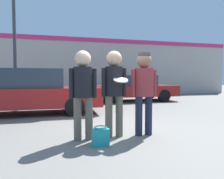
{
  "coord_description": "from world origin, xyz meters",
  "views": [
    {
      "loc": [
        -1.28,
        -4.2,
        1.19
      ],
      "look_at": [
        -0.24,
        -0.12,
        0.96
      ],
      "focal_mm": 32.0,
      "sensor_mm": 36.0,
      "label": 1
    }
  ],
  "objects_px": {
    "person_middle_with_frisbee": "(114,86)",
    "parked_car_near": "(28,92)",
    "person_right": "(144,85)",
    "shrub": "(131,87)",
    "handbag": "(101,137)",
    "parked_car_far": "(132,88)",
    "street_lamp": "(20,21)",
    "person_left": "(83,87)"
  },
  "relations": [
    {
      "from": "person_middle_with_frisbee",
      "to": "parked_car_near",
      "type": "relative_size",
      "value": 0.37
    },
    {
      "from": "person_right",
      "to": "person_middle_with_frisbee",
      "type": "bearing_deg",
      "value": 175.99
    },
    {
      "from": "parked_car_near",
      "to": "shrub",
      "type": "bearing_deg",
      "value": 46.79
    },
    {
      "from": "parked_car_near",
      "to": "shrub",
      "type": "height_order",
      "value": "parked_car_near"
    },
    {
      "from": "shrub",
      "to": "person_middle_with_frisbee",
      "type": "bearing_deg",
      "value": -111.55
    },
    {
      "from": "person_right",
      "to": "parked_car_near",
      "type": "height_order",
      "value": "person_right"
    },
    {
      "from": "person_right",
      "to": "shrub",
      "type": "distance_m",
      "value": 10.13
    },
    {
      "from": "shrub",
      "to": "handbag",
      "type": "xyz_separation_m",
      "value": [
        -4.16,
        -10.07,
        -0.41
      ]
    },
    {
      "from": "person_right",
      "to": "handbag",
      "type": "height_order",
      "value": "person_right"
    },
    {
      "from": "person_right",
      "to": "parked_car_near",
      "type": "relative_size",
      "value": 0.36
    },
    {
      "from": "person_right",
      "to": "parked_car_far",
      "type": "distance_m",
      "value": 6.56
    },
    {
      "from": "parked_car_far",
      "to": "street_lamp",
      "type": "height_order",
      "value": "street_lamp"
    },
    {
      "from": "person_right",
      "to": "shrub",
      "type": "relative_size",
      "value": 1.5
    },
    {
      "from": "shrub",
      "to": "parked_car_far",
      "type": "bearing_deg",
      "value": -108.91
    },
    {
      "from": "person_middle_with_frisbee",
      "to": "parked_car_far",
      "type": "relative_size",
      "value": 0.38
    },
    {
      "from": "street_lamp",
      "to": "parked_car_far",
      "type": "bearing_deg",
      "value": 22.04
    },
    {
      "from": "handbag",
      "to": "person_right",
      "type": "bearing_deg",
      "value": 24.18
    },
    {
      "from": "person_left",
      "to": "person_right",
      "type": "bearing_deg",
      "value": 0.41
    },
    {
      "from": "person_left",
      "to": "street_lamp",
      "type": "bearing_deg",
      "value": 113.67
    },
    {
      "from": "street_lamp",
      "to": "handbag",
      "type": "bearing_deg",
      "value": -65.73
    },
    {
      "from": "person_left",
      "to": "parked_car_far",
      "type": "bearing_deg",
      "value": 62.47
    },
    {
      "from": "parked_car_far",
      "to": "person_left",
      "type": "bearing_deg",
      "value": -117.53
    },
    {
      "from": "person_middle_with_frisbee",
      "to": "person_right",
      "type": "distance_m",
      "value": 0.63
    },
    {
      "from": "person_middle_with_frisbee",
      "to": "street_lamp",
      "type": "bearing_deg",
      "value": 120.86
    },
    {
      "from": "person_right",
      "to": "handbag",
      "type": "distance_m",
      "value": 1.42
    },
    {
      "from": "parked_car_near",
      "to": "shrub",
      "type": "xyz_separation_m",
      "value": [
        5.93,
        6.31,
        -0.17
      ]
    },
    {
      "from": "person_right",
      "to": "handbag",
      "type": "xyz_separation_m",
      "value": [
        -1.01,
        -0.46,
        -0.89
      ]
    },
    {
      "from": "person_middle_with_frisbee",
      "to": "handbag",
      "type": "height_order",
      "value": "person_middle_with_frisbee"
    },
    {
      "from": "person_middle_with_frisbee",
      "to": "shrub",
      "type": "height_order",
      "value": "person_middle_with_frisbee"
    },
    {
      "from": "person_middle_with_frisbee",
      "to": "shrub",
      "type": "bearing_deg",
      "value": 68.45
    },
    {
      "from": "parked_car_far",
      "to": "street_lamp",
      "type": "xyz_separation_m",
      "value": [
        -5.09,
        -2.06,
        2.6
      ]
    },
    {
      "from": "person_middle_with_frisbee",
      "to": "street_lamp",
      "type": "xyz_separation_m",
      "value": [
        -2.47,
        4.13,
        2.25
      ]
    },
    {
      "from": "person_right",
      "to": "street_lamp",
      "type": "height_order",
      "value": "street_lamp"
    },
    {
      "from": "person_left",
      "to": "parked_car_near",
      "type": "height_order",
      "value": "person_left"
    },
    {
      "from": "person_left",
      "to": "handbag",
      "type": "relative_size",
      "value": 4.96
    },
    {
      "from": "person_middle_with_frisbee",
      "to": "handbag",
      "type": "xyz_separation_m",
      "value": [
        -0.38,
        -0.5,
        -0.88
      ]
    },
    {
      "from": "handbag",
      "to": "shrub",
      "type": "bearing_deg",
      "value": 67.55
    },
    {
      "from": "person_left",
      "to": "parked_car_near",
      "type": "bearing_deg",
      "value": 114.47
    },
    {
      "from": "handbag",
      "to": "parked_car_far",
      "type": "bearing_deg",
      "value": 65.83
    },
    {
      "from": "handbag",
      "to": "street_lamp",
      "type": "bearing_deg",
      "value": 114.27
    },
    {
      "from": "shrub",
      "to": "parked_car_near",
      "type": "bearing_deg",
      "value": -133.21
    },
    {
      "from": "street_lamp",
      "to": "shrub",
      "type": "xyz_separation_m",
      "value": [
        6.25,
        5.44,
        -2.72
      ]
    }
  ]
}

